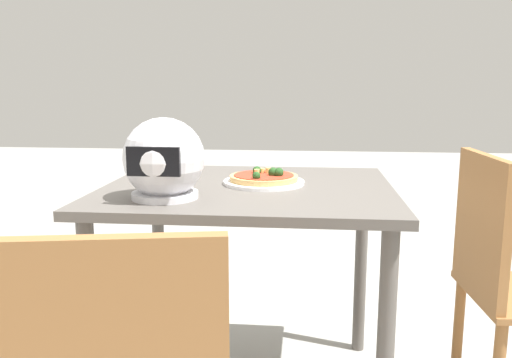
# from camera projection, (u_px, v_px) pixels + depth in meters

# --- Properties ---
(dining_table) EXTENTS (0.98, 0.84, 0.77)m
(dining_table) POSITION_uv_depth(u_px,v_px,m) (248.00, 215.00, 1.82)
(dining_table) COLOR #5B5651
(dining_table) RESTS_ON ground
(pizza_plate) EXTENTS (0.28, 0.28, 0.01)m
(pizza_plate) POSITION_uv_depth(u_px,v_px,m) (264.00, 182.00, 1.83)
(pizza_plate) COLOR white
(pizza_plate) RESTS_ON dining_table
(pizza) EXTENTS (0.24, 0.24, 0.05)m
(pizza) POSITION_uv_depth(u_px,v_px,m) (264.00, 177.00, 1.82)
(pizza) COLOR tan
(pizza) RESTS_ON pizza_plate
(motorcycle_helmet) EXTENTS (0.25, 0.25, 0.25)m
(motorcycle_helmet) POSITION_uv_depth(u_px,v_px,m) (164.00, 160.00, 1.58)
(motorcycle_helmet) COLOR silver
(motorcycle_helmet) RESTS_ON dining_table
(chair_side) EXTENTS (0.42, 0.42, 0.90)m
(chair_side) POSITION_uv_depth(u_px,v_px,m) (507.00, 276.00, 1.69)
(chair_side) COLOR #996638
(chair_side) RESTS_ON ground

